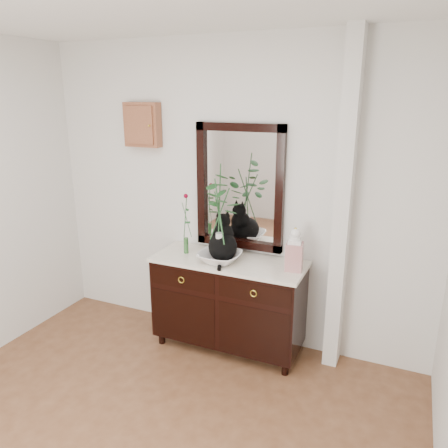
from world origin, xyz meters
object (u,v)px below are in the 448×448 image
at_px(lotus_bowl, 220,257).
at_px(ginger_jar, 295,249).
at_px(sideboard, 229,299).
at_px(cat, 223,238).

height_order(lotus_bowl, ginger_jar, ginger_jar).
relative_size(sideboard, cat, 3.32).
relative_size(sideboard, ginger_jar, 3.67).
bearing_deg(ginger_jar, sideboard, -179.06).
xyz_separation_m(sideboard, ginger_jar, (0.57, 0.01, 0.56)).
distance_m(cat, ginger_jar, 0.62).
distance_m(sideboard, lotus_bowl, 0.43).
bearing_deg(lotus_bowl, cat, 88.92).
height_order(sideboard, ginger_jar, ginger_jar).
distance_m(sideboard, ginger_jar, 0.80).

